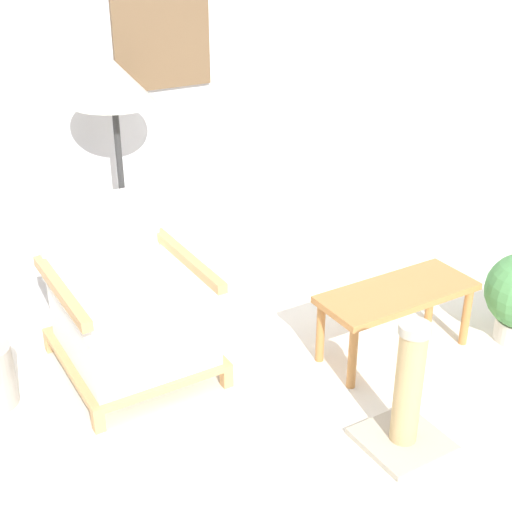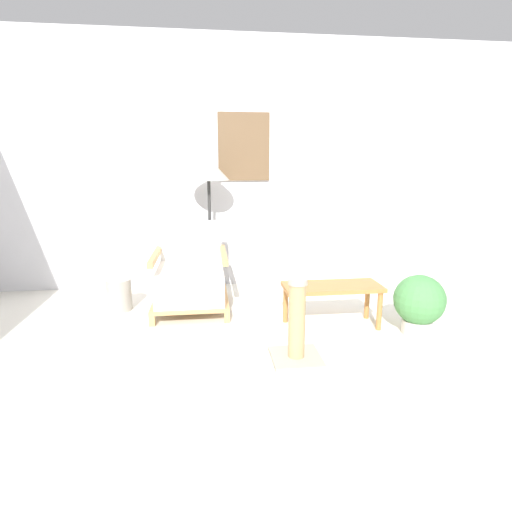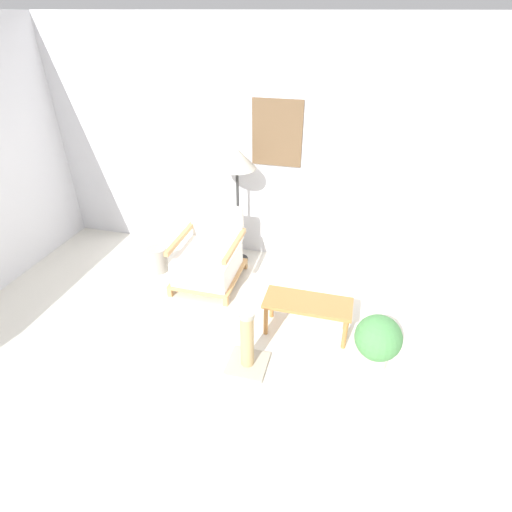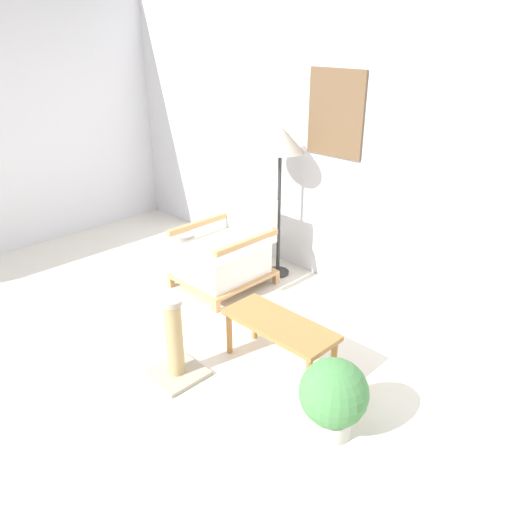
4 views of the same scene
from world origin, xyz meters
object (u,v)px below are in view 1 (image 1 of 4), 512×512
object	(u,v)px
armchair	(129,314)
coffee_table	(397,299)
floor_lamp	(113,92)
scratching_post	(407,401)

from	to	relation	value
armchair	coffee_table	distance (m)	1.34
floor_lamp	coffee_table	size ratio (longest dim) A/B	1.73
floor_lamp	coffee_table	world-z (taller)	floor_lamp
armchair	scratching_post	world-z (taller)	armchair
armchair	scratching_post	size ratio (longest dim) A/B	1.34
coffee_table	armchair	bearing A→B (deg)	154.21
coffee_table	floor_lamp	bearing A→B (deg)	132.88
armchair	coffee_table	xyz separation A→B (m)	(1.21, -0.59, 0.02)
armchair	coffee_table	world-z (taller)	armchair
armchair	coffee_table	size ratio (longest dim) A/B	0.97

